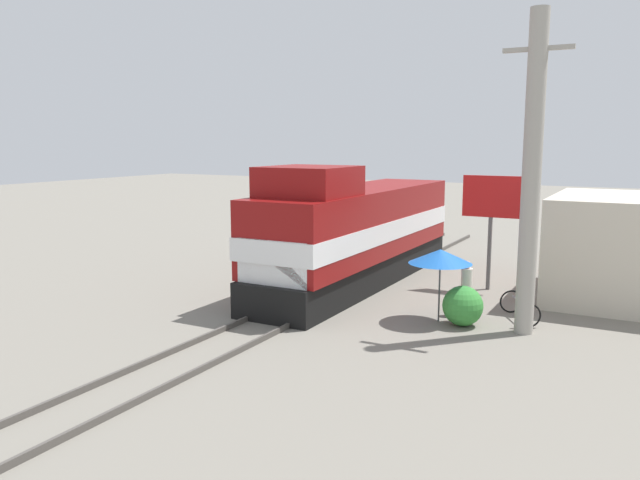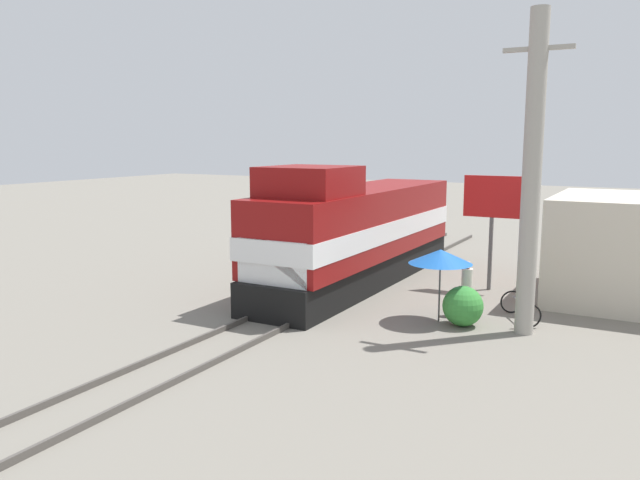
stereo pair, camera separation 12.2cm
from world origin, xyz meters
The scene contains 10 objects.
ground_plane centered at (0.00, 0.00, 0.00)m, with size 120.00×120.00×0.00m, color slate.
rail_near centered at (-0.72, 0.00, 0.07)m, with size 0.08×31.93×0.15m, color #4C4742.
rail_far centered at (0.72, 0.00, 0.07)m, with size 0.08×31.93×0.15m, color #4C4742.
locomotive centered at (0.00, 2.67, 1.93)m, with size 2.84×12.45×4.47m.
utility_pole centered at (6.66, -0.43, 4.36)m, with size 1.80×0.50×8.65m.
vendor_umbrella centered at (4.24, -0.48, 1.94)m, with size 1.85×1.85×2.15m.
billboard_sign centered at (4.55, 4.24, 3.05)m, with size 2.04×0.12×4.06m.
shrub_cluster centered at (4.98, -0.58, 0.58)m, with size 1.16×1.16×1.16m, color #388C38.
person_bystander centered at (4.75, 0.61, 0.90)m, with size 0.34×0.34×1.67m.
bicycle centered at (6.31, 0.78, 0.37)m, with size 1.42×1.77×0.71m.
Camera 2 is at (9.74, -17.72, 5.26)m, focal length 35.00 mm.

